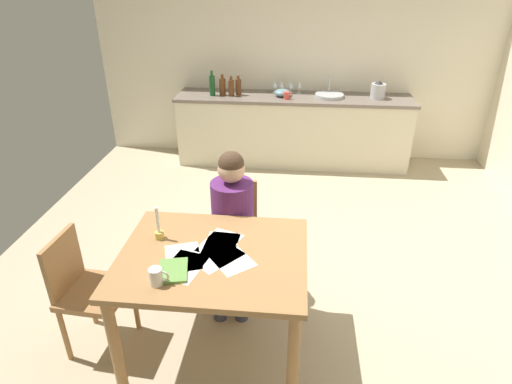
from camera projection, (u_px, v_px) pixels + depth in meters
The scene contains 28 objects.
ground_plane at pixel (284, 261), 3.90m from camera, with size 5.20×5.20×0.04m, color tan.
wall_back at pixel (296, 58), 5.59m from camera, with size 5.20×0.12×2.60m, color silver.
kitchen_counter at pixel (293, 130), 5.66m from camera, with size 3.00×0.64×0.90m.
dining_table at pixel (214, 269), 2.72m from camera, with size 1.17×0.95×0.77m.
chair_at_table at pixel (234, 230), 3.43m from camera, with size 0.43×0.43×0.87m.
person_seated at pixel (232, 219), 3.20m from camera, with size 0.34×0.61×1.19m.
chair_side_empty at pixel (86, 288), 2.82m from camera, with size 0.43×0.43×0.86m.
coffee_mug at pixel (156, 276), 2.39m from camera, with size 0.12×0.08×0.10m.
candlestick at pixel (159, 230), 2.79m from camera, with size 0.06×0.06×0.23m.
book_magazine at pixel (173, 271), 2.50m from camera, with size 0.16×0.22×0.02m, color #609141.
paper_letter at pixel (230, 259), 2.62m from camera, with size 0.21×0.30×0.00m, color white.
paper_bill at pixel (217, 257), 2.64m from camera, with size 0.21×0.30×0.00m, color white.
paper_envelope at pixel (220, 243), 2.77m from camera, with size 0.21×0.30×0.00m, color white.
paper_receipt at pixel (221, 245), 2.75m from camera, with size 0.21×0.30×0.00m, color white.
paper_notice at pixel (183, 257), 2.64m from camera, with size 0.21×0.30×0.00m, color white.
paper_flyer at pixel (184, 267), 2.55m from camera, with size 0.21×0.30×0.00m, color white.
sink_unit at pixel (329, 95), 5.41m from camera, with size 0.36×0.36×0.24m.
bottle_oil at pixel (212, 85), 5.42m from camera, with size 0.07×0.07×0.31m.
bottle_vinegar at pixel (222, 86), 5.45m from camera, with size 0.08×0.08×0.26m.
bottle_wine_red at pixel (231, 88), 5.41m from camera, with size 0.07×0.07×0.25m.
bottle_sauce at pixel (238, 87), 5.45m from camera, with size 0.07×0.07×0.25m.
mixing_bowl at pixel (282, 93), 5.42m from camera, with size 0.20×0.20×0.09m, color #668C99.
stovetop_kettle at pixel (378, 90), 5.32m from camera, with size 0.18×0.18×0.22m.
wine_glass_near_sink at pixel (299, 85), 5.53m from camera, with size 0.07×0.07×0.15m.
wine_glass_by_kettle at pixel (290, 85), 5.54m from camera, with size 0.07×0.07×0.15m.
wine_glass_back_left at pixel (282, 84), 5.55m from camera, with size 0.07×0.07×0.15m.
wine_glass_back_right at pixel (275, 84), 5.56m from camera, with size 0.07×0.07×0.15m.
teacup_on_counter at pixel (287, 95), 5.31m from camera, with size 0.11×0.07×0.09m.
Camera 1 is at (0.06, -3.18, 2.34)m, focal length 30.12 mm.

